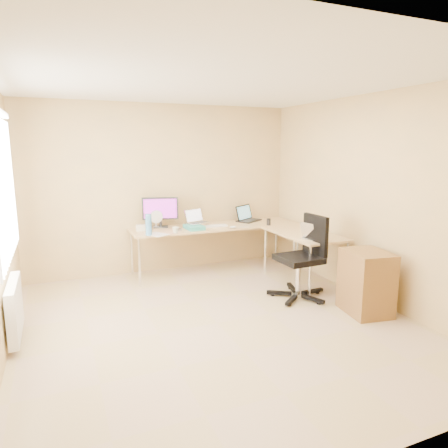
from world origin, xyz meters
name	(u,v)px	position (x,y,z in m)	size (l,w,h in m)	color
floor	(217,323)	(0.00, 0.00, 0.00)	(4.50, 4.50, 0.00)	tan
ceiling	(216,81)	(0.00, 0.00, 2.60)	(4.50, 4.50, 0.00)	white
wall_back	(163,189)	(0.00, 2.25, 1.30)	(4.50, 4.50, 0.00)	tan
wall_front	(367,264)	(0.00, -2.25, 1.30)	(4.50, 4.50, 0.00)	tan
wall_right	(371,199)	(2.10, 0.00, 1.30)	(4.50, 4.50, 0.00)	tan
desk_main	(216,248)	(0.72, 1.85, 0.36)	(2.65, 0.70, 0.73)	tan
desk_return	(303,257)	(1.70, 0.85, 0.36)	(0.70, 1.30, 0.73)	tan
monitor	(160,212)	(-0.11, 2.05, 0.96)	(0.55, 0.18, 0.47)	#262626
book_stack	(194,227)	(0.32, 1.72, 0.76)	(0.24, 0.33, 0.06)	teal
laptop_center	(197,216)	(0.43, 1.86, 0.89)	(0.34, 0.26, 0.22)	silver
laptop_black	(249,213)	(1.38, 2.00, 0.86)	(0.42, 0.31, 0.26)	black
keyboard	(212,226)	(0.64, 1.79, 0.74)	(0.48, 0.13, 0.02)	white
mouse	(233,227)	(0.89, 1.55, 0.75)	(0.11, 0.07, 0.04)	silver
mug	(176,230)	(-0.01, 1.55, 0.77)	(0.09, 0.09, 0.09)	beige
cd_stack	(178,230)	(0.06, 1.69, 0.75)	(0.13, 0.13, 0.03)	silver
water_bottle	(149,225)	(-0.40, 1.55, 0.88)	(0.09, 0.09, 0.30)	teal
papers	(157,234)	(-0.28, 1.55, 0.73)	(0.21, 0.30, 0.01)	silver
white_box	(143,228)	(-0.40, 1.94, 0.77)	(0.20, 0.15, 0.07)	beige
desk_fan	(156,220)	(-0.18, 2.05, 0.85)	(0.20, 0.20, 0.25)	silver
black_cup	(269,222)	(1.51, 1.55, 0.78)	(0.06, 0.06, 0.11)	black
laptop_return	(312,232)	(1.57, 0.48, 0.82)	(0.22, 0.28, 0.19)	silver
office_chair	(299,261)	(1.27, 0.32, 0.50)	(0.66, 0.66, 1.09)	black
cabinet	(366,284)	(1.74, -0.41, 0.36)	(0.45, 0.56, 0.78)	#985431
radiator	(15,308)	(-2.03, 0.40, 0.35)	(0.09, 0.80, 0.55)	white
window	(0,189)	(-2.05, 0.40, 1.55)	(0.10, 1.80, 1.40)	white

